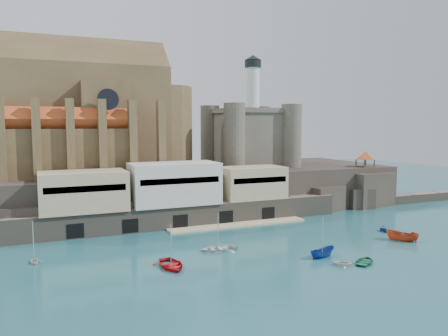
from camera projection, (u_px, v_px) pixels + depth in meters
The scene contains 16 objects.
ground at pixel (273, 249), 73.42m from camera, with size 300.00×300.00×0.00m, color #1B525C.
promontory at pixel (194, 189), 108.84m from camera, with size 100.00×36.00×10.00m.
quay at pixel (174, 197), 89.89m from camera, with size 70.00×12.00×13.05m.
church at pixel (91, 119), 99.97m from camera, with size 47.00×25.93×30.51m.
castle_keep at pixel (249, 134), 115.48m from camera, with size 21.20×21.20×29.30m.
rock_outcrop at pixel (365, 190), 113.19m from camera, with size 14.50×10.50×8.70m.
pavilion at pixel (365, 156), 112.48m from camera, with size 6.40×6.40×5.40m.
breakwater at pixel (437, 200), 121.37m from camera, with size 40.00×3.00×2.40m, color #6A6355.
boat_0 at pixel (171, 267), 63.86m from camera, with size 4.74×1.37×6.63m, color #B70F11.
boat_1 at pixel (343, 266), 64.56m from camera, with size 2.77×1.69×3.21m, color silver.
boat_2 at pixel (322, 257), 68.74m from camera, with size 1.84×1.89×4.88m, color navy.
boat_3 at pixel (365, 263), 65.99m from camera, with size 3.58×1.04×5.01m, color #1D6F40.
boat_4 at pixel (34, 263), 65.84m from camera, with size 2.56×1.56×2.97m, color silver.
boat_5 at pixel (402, 241), 78.52m from camera, with size 2.13×2.19×5.66m, color #AD4019.
boat_6 at pixel (218, 250), 72.52m from camera, with size 4.54×1.32×6.36m, color silver.
boat_7 at pixel (383, 231), 85.44m from camera, with size 2.53×1.55×2.93m, color navy.
Camera 1 is at (-35.95, -62.60, 20.80)m, focal length 35.00 mm.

